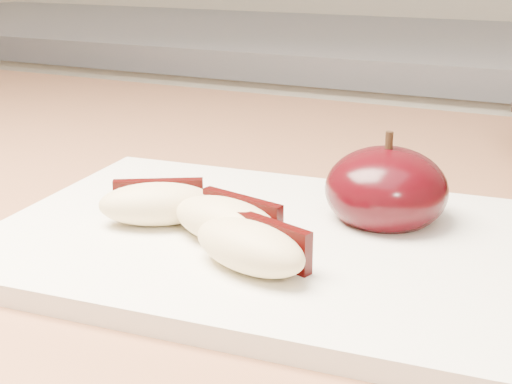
% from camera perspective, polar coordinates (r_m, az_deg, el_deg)
% --- Properties ---
extents(back_cabinet, '(2.40, 0.62, 0.94)m').
position_cam_1_polar(back_cabinet, '(1.36, 13.13, -8.07)').
color(back_cabinet, silver).
rests_on(back_cabinet, ground).
extents(cutting_board, '(0.33, 0.26, 0.01)m').
position_cam_1_polar(cutting_board, '(0.44, 0.00, -3.89)').
color(cutting_board, silver).
rests_on(cutting_board, island_counter).
extents(apple_half, '(0.10, 0.10, 0.06)m').
position_cam_1_polar(apple_half, '(0.45, 10.36, 0.19)').
color(apple_half, black).
rests_on(apple_half, cutting_board).
extents(apple_wedge_a, '(0.08, 0.07, 0.03)m').
position_cam_1_polar(apple_wedge_a, '(0.45, -7.88, -0.89)').
color(apple_wedge_a, beige).
rests_on(apple_wedge_a, cutting_board).
extents(apple_wedge_b, '(0.08, 0.05, 0.03)m').
position_cam_1_polar(apple_wedge_b, '(0.41, -2.31, -2.28)').
color(apple_wedge_b, beige).
rests_on(apple_wedge_b, cutting_board).
extents(apple_wedge_c, '(0.08, 0.06, 0.03)m').
position_cam_1_polar(apple_wedge_c, '(0.38, -0.36, -4.35)').
color(apple_wedge_c, beige).
rests_on(apple_wedge_c, cutting_board).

